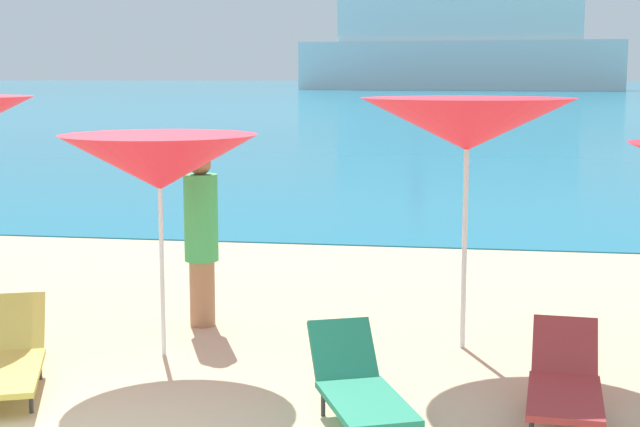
{
  "coord_description": "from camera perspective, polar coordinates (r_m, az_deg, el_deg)",
  "views": [
    {
      "loc": [
        2.96,
        -5.57,
        2.63
      ],
      "look_at": [
        1.36,
        4.17,
        1.2
      ],
      "focal_mm": 53.55,
      "sensor_mm": 36.0,
      "label": 1
    }
  ],
  "objects": [
    {
      "name": "umbrella_2",
      "position": [
        8.94,
        -9.58,
        3.04
      ],
      "size": [
        1.97,
        1.97,
        2.09
      ],
      "color": "silver",
      "rests_on": "ground_plane"
    },
    {
      "name": "ground_plane",
      "position": [
        16.09,
        -1.42,
        -1.7
      ],
      "size": [
        50.0,
        100.0,
        0.3
      ],
      "primitive_type": "cube",
      "color": "beige"
    },
    {
      "name": "ocean_water",
      "position": [
        234.54,
        8.68,
        7.53
      ],
      "size": [
        650.0,
        440.0,
        0.02
      ],
      "primitive_type": "cube",
      "color": "teal",
      "rests_on": "ground_plane"
    },
    {
      "name": "umbrella_3",
      "position": [
        9.14,
        8.79,
        5.27
      ],
      "size": [
        2.13,
        2.13,
        2.42
      ],
      "color": "silver",
      "rests_on": "ground_plane"
    },
    {
      "name": "lounge_chair_3",
      "position": [
        7.67,
        14.42,
        -9.64
      ],
      "size": [
        0.64,
        1.49,
        0.65
      ],
      "rotation": [
        0.0,
        0.0,
        -0.08
      ],
      "color": "#A53333",
      "rests_on": "ground_plane"
    },
    {
      "name": "lounge_chair_4",
      "position": [
        7.39,
        2.31,
        -10.22
      ],
      "size": [
        1.03,
        1.48,
        0.66
      ],
      "rotation": [
        0.0,
        0.0,
        0.4
      ],
      "color": "#268C66",
      "rests_on": "ground_plane"
    },
    {
      "name": "lounge_chair_6",
      "position": [
        8.54,
        -18.24,
        -8.16
      ],
      "size": [
        1.12,
        1.73,
        0.67
      ],
      "rotation": [
        0.0,
        0.0,
        0.37
      ],
      "color": "#D8BF4C",
      "rests_on": "ground_plane"
    },
    {
      "name": "cruise_ship",
      "position": [
        174.62,
        8.27,
        9.87
      ],
      "size": [
        58.01,
        13.49,
        20.54
      ],
      "rotation": [
        0.0,
        0.0,
        -0.1
      ],
      "color": "white",
      "rests_on": "ocean_water"
    },
    {
      "name": "beachgoer_1",
      "position": [
        10.08,
        -7.11,
        -1.31
      ],
      "size": [
        0.36,
        0.36,
        1.83
      ],
      "rotation": [
        0.0,
        0.0,
        1.45
      ],
      "color": "#A3704C",
      "rests_on": "ground_plane"
    }
  ]
}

